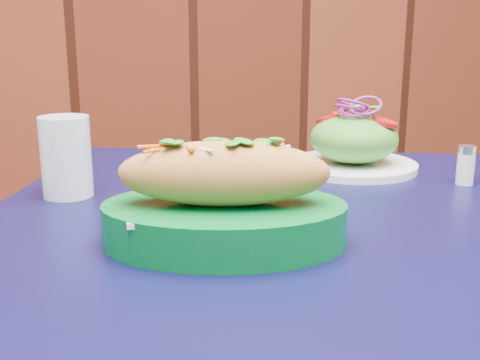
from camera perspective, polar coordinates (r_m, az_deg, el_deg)
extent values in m
cube|color=black|center=(0.80, 4.53, -4.12)|extent=(1.01, 1.01, 0.03)
cylinder|color=black|center=(1.30, -10.92, -14.76)|extent=(0.04, 0.04, 0.72)
cylinder|color=black|center=(1.30, 19.59, -15.41)|extent=(0.04, 0.04, 0.72)
cube|color=white|center=(0.67, -1.51, -2.58)|extent=(0.22, 0.14, 0.01)
ellipsoid|color=#C17B3D|center=(0.66, -1.53, 0.65)|extent=(0.25, 0.14, 0.07)
cylinder|color=white|center=(1.05, 10.62, 1.37)|extent=(0.22, 0.22, 0.01)
ellipsoid|color=#4C992D|center=(1.04, 10.74, 3.89)|extent=(0.15, 0.15, 0.08)
cylinder|color=red|center=(1.02, 13.55, 5.62)|extent=(0.04, 0.04, 0.01)
cylinder|color=red|center=(1.04, 8.43, 6.05)|extent=(0.04, 0.04, 0.01)
cylinder|color=red|center=(1.07, 9.86, 6.20)|extent=(0.04, 0.04, 0.01)
torus|color=#871D6F|center=(1.03, 10.86, 6.39)|extent=(0.05, 0.05, 0.00)
torus|color=#871D6F|center=(1.03, 10.87, 6.61)|extent=(0.05, 0.05, 0.00)
torus|color=#871D6F|center=(1.03, 10.88, 6.83)|extent=(0.05, 0.05, 0.00)
torus|color=#871D6F|center=(1.03, 10.89, 7.05)|extent=(0.05, 0.05, 0.00)
torus|color=#871D6F|center=(1.03, 10.90, 7.27)|extent=(0.05, 0.05, 0.00)
torus|color=#871D6F|center=(1.03, 10.91, 7.50)|extent=(0.05, 0.05, 0.00)
cylinder|color=silver|center=(0.89, -16.17, 2.13)|extent=(0.07, 0.07, 0.12)
cylinder|color=white|center=(0.99, 20.60, 0.99)|extent=(0.03, 0.03, 0.05)
cylinder|color=silver|center=(0.98, 20.75, 2.72)|extent=(0.03, 0.03, 0.01)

